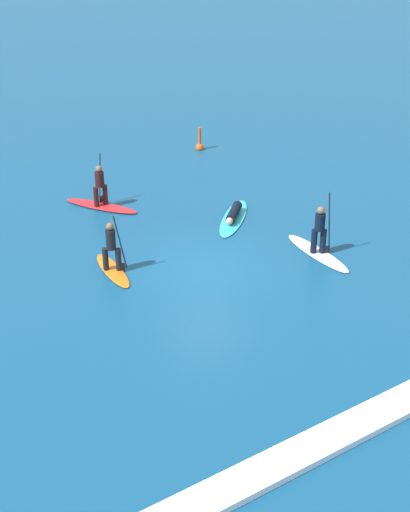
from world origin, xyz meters
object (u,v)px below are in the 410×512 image
object	(u,v)px
surfer_on_red_board	(101,198)
surfer_on_orange_board	(112,257)
surfer_on_white_board	(319,241)
marker_buoy	(200,145)
surfer_on_teal_board	(234,216)

from	to	relation	value
surfer_on_red_board	surfer_on_orange_board	world-z (taller)	surfer_on_orange_board
surfer_on_white_board	marker_buoy	size ratio (longest dim) A/B	2.79
surfer_on_white_board	surfer_on_orange_board	distance (m)	6.90
surfer_on_white_board	surfer_on_red_board	bearing A→B (deg)	-146.73
surfer_on_teal_board	surfer_on_orange_board	size ratio (longest dim) A/B	1.16
surfer_on_white_board	marker_buoy	bearing A→B (deg)	171.18
surfer_on_teal_board	surfer_on_orange_board	bearing A→B (deg)	-32.07
surfer_on_teal_board	surfer_on_white_board	bearing A→B (deg)	59.28
surfer_on_orange_board	marker_buoy	size ratio (longest dim) A/B	2.23
surfer_on_teal_board	marker_buoy	xyz separation A→B (m)	(2.94, 6.81, 0.06)
surfer_on_white_board	surfer_on_teal_board	bearing A→B (deg)	-165.43
surfer_on_teal_board	surfer_on_red_board	bearing A→B (deg)	-88.00
surfer_on_red_board	surfer_on_white_board	bearing A→B (deg)	177.85
surfer_on_red_board	marker_buoy	size ratio (longest dim) A/B	2.59
surfer_on_white_board	marker_buoy	xyz separation A→B (m)	(2.13, 10.60, -0.29)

